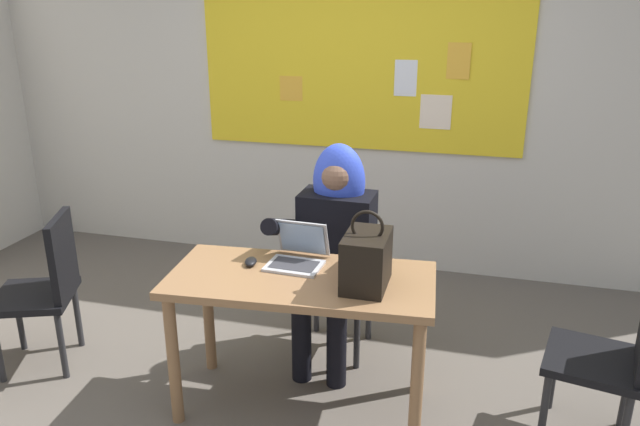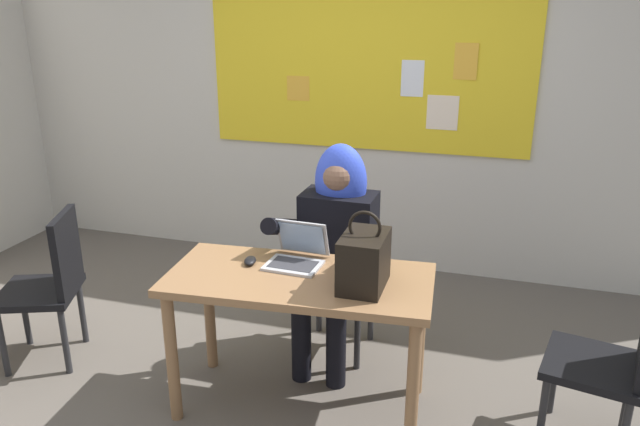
# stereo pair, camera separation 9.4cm
# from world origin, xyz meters

# --- Properties ---
(ground_plane) EXTENTS (24.00, 24.00, 0.00)m
(ground_plane) POSITION_xyz_m (0.00, 0.00, 0.00)
(ground_plane) COLOR #5B544C
(wall_back_bulletin) EXTENTS (6.05, 2.12, 2.64)m
(wall_back_bulletin) POSITION_xyz_m (-0.00, 1.98, 1.34)
(wall_back_bulletin) COLOR beige
(wall_back_bulletin) RESTS_ON ground
(desk_main) EXTENTS (1.34, 0.70, 0.74)m
(desk_main) POSITION_xyz_m (0.11, 0.05, 0.63)
(desk_main) COLOR #8E6642
(desk_main) RESTS_ON ground
(chair_at_desk) EXTENTS (0.43, 0.43, 0.92)m
(chair_at_desk) POSITION_xyz_m (0.15, 0.71, 0.52)
(chair_at_desk) COLOR #4C1E19
(chair_at_desk) RESTS_ON ground
(person_costumed) EXTENTS (0.60, 0.61, 1.27)m
(person_costumed) POSITION_xyz_m (0.15, 0.58, 0.75)
(person_costumed) COLOR black
(person_costumed) RESTS_ON ground
(laptop) EXTENTS (0.29, 0.29, 0.21)m
(laptop) POSITION_xyz_m (0.05, 0.20, 0.79)
(laptop) COLOR #B7B7BC
(laptop) RESTS_ON desk_main
(computer_mouse) EXTENTS (0.08, 0.12, 0.03)m
(computer_mouse) POSITION_xyz_m (-0.18, 0.12, 0.76)
(computer_mouse) COLOR black
(computer_mouse) RESTS_ON desk_main
(handbag) EXTENTS (0.20, 0.30, 0.38)m
(handbag) POSITION_xyz_m (0.43, 0.03, 0.88)
(handbag) COLOR black
(handbag) RESTS_ON desk_main
(chair_spare_by_window) EXTENTS (0.54, 0.54, 0.90)m
(chair_spare_by_window) POSITION_xyz_m (-1.40, 0.06, 0.51)
(chair_spare_by_window) COLOR black
(chair_spare_by_window) RESTS_ON ground
(chair_extra_corner) EXTENTS (0.50, 0.50, 0.90)m
(chair_extra_corner) POSITION_xyz_m (1.58, 0.14, 0.50)
(chair_extra_corner) COLOR black
(chair_extra_corner) RESTS_ON ground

